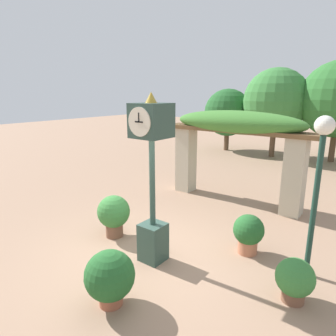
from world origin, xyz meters
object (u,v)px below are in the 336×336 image
at_px(lamp_post, 320,162).
at_px(potted_plant_near_right, 248,232).
at_px(potted_plant_near_left, 114,213).
at_px(potted_plant_far_right, 295,279).
at_px(potted_plant_far_left, 110,277).
at_px(pedestal_clock, 152,171).

bearing_deg(lamp_post, potted_plant_near_right, 176.54).
xyz_separation_m(potted_plant_near_left, potted_plant_near_right, (2.85, 1.22, -0.10)).
bearing_deg(potted_plant_near_left, potted_plant_far_right, 3.13).
xyz_separation_m(potted_plant_near_right, potted_plant_far_left, (-1.10, -2.89, 0.03)).
height_order(potted_plant_near_right, potted_plant_far_right, potted_plant_near_right).
relative_size(potted_plant_near_right, lamp_post, 0.29).
xyz_separation_m(pedestal_clock, lamp_post, (2.64, 1.37, 0.31)).
height_order(potted_plant_near_left, lamp_post, lamp_post).
distance_m(potted_plant_far_left, lamp_post, 4.02).
distance_m(potted_plant_near_left, potted_plant_far_right, 4.08).
distance_m(pedestal_clock, potted_plant_near_right, 2.47).
bearing_deg(potted_plant_near_left, lamp_post, 15.73).
distance_m(potted_plant_near_right, potted_plant_far_right, 1.58).
distance_m(potted_plant_far_left, potted_plant_far_right, 3.01).
bearing_deg(potted_plant_near_right, potted_plant_far_right, -39.03).
height_order(pedestal_clock, potted_plant_near_left, pedestal_clock).
xyz_separation_m(potted_plant_near_left, lamp_post, (4.06, 1.14, 1.62)).
xyz_separation_m(pedestal_clock, potted_plant_near_right, (1.43, 1.45, -1.41)).
height_order(potted_plant_near_left, potted_plant_far_right, potted_plant_near_left).
xyz_separation_m(potted_plant_far_left, lamp_post, (2.31, 2.82, 1.69)).
distance_m(pedestal_clock, potted_plant_near_left, 1.95).
distance_m(potted_plant_near_left, potted_plant_near_right, 3.10).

